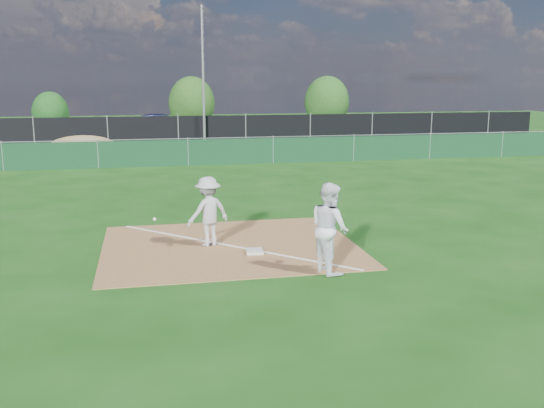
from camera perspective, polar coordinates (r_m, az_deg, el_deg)
The scene contains 17 objects.
ground at distance 23.34m, azimuth -7.00°, elevation 1.90°, with size 90.00×90.00×0.00m, color #13430E.
infield_dirt at distance 14.60m, azimuth -3.98°, elevation -3.98°, with size 6.00×5.00×0.02m, color olive.
foul_line at distance 14.59m, azimuth -3.98°, elevation -3.92°, with size 0.08×7.00×0.01m, color white.
green_fence at distance 28.19m, azimuth -7.90°, elevation 4.80°, with size 44.00×0.05×1.20m, color #0E361C.
dirt_mound at distance 31.76m, azimuth -17.42°, elevation 5.13°, with size 3.38×2.60×1.17m, color olive.
black_fence at distance 36.11m, azimuth -8.81°, elevation 6.76°, with size 46.00×0.04×1.80m, color black.
parking_lot at distance 41.16m, azimuth -9.15°, elevation 6.10°, with size 46.00×9.00×0.01m, color black.
light_pole at distance 35.79m, azimuth -6.49°, elevation 11.75°, with size 0.16×0.16×8.00m, color slate.
first_base at distance 13.96m, azimuth -1.65°, elevation -4.47°, with size 0.38×0.38×0.08m, color silver.
play_at_first at distance 14.47m, azimuth -6.03°, elevation -0.70°, with size 1.92×1.01×1.67m.
runner at distance 12.52m, azimuth 5.44°, elevation -2.24°, with size 0.92×0.72×1.89m, color white.
car_left at distance 39.95m, azimuth -15.24°, elevation 6.69°, with size 1.66×4.12×1.40m, color #AEB1B6.
car_mid at distance 41.47m, azimuth -10.27°, elevation 7.22°, with size 1.69×4.85×1.60m, color black.
car_right at distance 40.74m, azimuth -2.12°, elevation 7.07°, with size 1.74×4.28×1.24m, color black.
tree_left at distance 46.76m, azimuth -20.14°, elevation 8.11°, with size 2.55×2.55×3.02m.
tree_mid at distance 46.72m, azimuth -7.56°, elevation 9.40°, with size 3.46×3.46×4.10m.
tree_right at distance 48.42m, azimuth 5.18°, elevation 9.55°, with size 3.49×3.49×4.14m.
Camera 1 is at (-1.87, -12.93, 3.96)m, focal length 40.00 mm.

